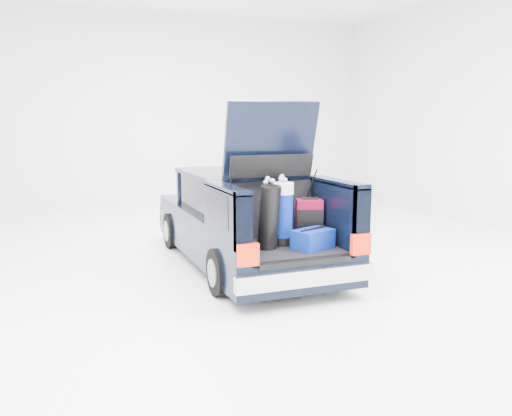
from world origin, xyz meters
name	(u,v)px	position (x,y,z in m)	size (l,w,h in m)	color
ground	(245,264)	(0.00, 0.00, 0.00)	(14.00, 14.00, 0.00)	white
car	(242,220)	(0.00, 0.11, 0.67)	(1.87, 4.65, 2.47)	black
red_suitcase	(309,220)	(0.50, -1.23, 0.88)	(0.41, 0.35, 0.59)	maroon
black_golf_bag	(269,217)	(-0.22, -1.54, 1.01)	(0.30, 0.39, 0.92)	black
blue_golf_bag	(283,213)	(0.05, -1.36, 1.02)	(0.30, 0.30, 0.93)	black
blue_duffel	(313,239)	(0.32, -1.69, 0.72)	(0.60, 0.50, 0.27)	navy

